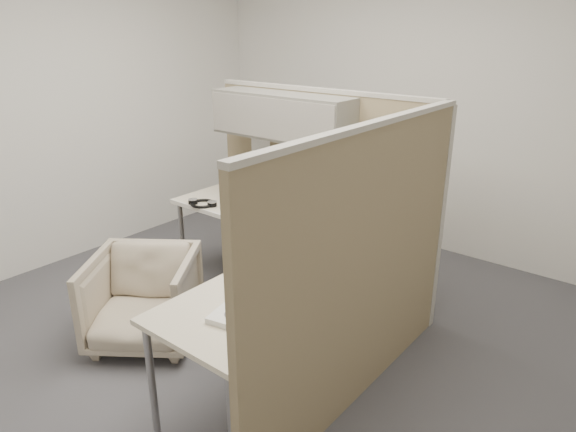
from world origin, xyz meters
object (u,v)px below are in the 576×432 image
Objects in this scene: monitor_left at (326,179)px; keyboard at (309,228)px; office_chair at (143,295)px; desk at (279,245)px.

monitor_left reaches higher than keyboard.
monitor_left is 1.05× the size of keyboard.
keyboard is at bearing -86.12° from monitor_left.
keyboard is (0.74, 0.90, 0.39)m from office_chair.
monitor_left is (-0.03, 0.58, 0.32)m from desk.
desk is at bearing 7.85° from office_chair.
desk is 0.99m from office_chair.
keyboard is (0.09, -0.32, -0.26)m from monitor_left.
office_chair is 1.53m from monitor_left.
office_chair is at bearing -129.52° from monitor_left.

